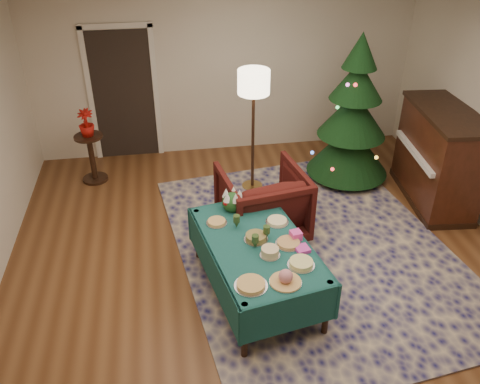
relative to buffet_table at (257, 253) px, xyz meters
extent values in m
plane|color=#593319|center=(0.16, 0.09, -0.55)|extent=(7.00, 7.00, 0.00)
plane|color=white|center=(0.16, 0.09, 2.15)|extent=(7.00, 7.00, 0.00)
plane|color=beige|center=(0.16, 3.59, 0.80)|extent=(6.00, 0.00, 6.00)
cube|color=black|center=(-1.44, 3.57, 0.47)|extent=(0.92, 0.02, 2.04)
cube|color=silver|center=(-1.94, 3.56, 0.50)|extent=(0.08, 0.04, 2.14)
cube|color=silver|center=(-0.94, 3.56, 0.50)|extent=(0.08, 0.04, 2.14)
cube|color=silver|center=(-1.44, 3.56, 1.55)|extent=(1.08, 0.04, 0.08)
cube|color=#15154F|center=(0.84, 0.65, -0.54)|extent=(3.73, 4.59, 0.02)
cylinder|color=black|center=(-0.27, -0.86, -0.21)|extent=(0.06, 0.06, 0.68)
cylinder|color=black|center=(-0.57, 0.70, -0.21)|extent=(0.06, 0.06, 0.68)
cylinder|color=black|center=(0.57, -0.70, -0.21)|extent=(0.06, 0.06, 0.68)
cylinder|color=black|center=(0.27, 0.86, -0.21)|extent=(0.06, 0.06, 0.68)
cube|color=#154C45|center=(0.00, 0.00, 0.12)|extent=(1.31, 1.89, 0.04)
cube|color=#154C45|center=(-0.16, 0.84, -0.08)|extent=(1.02, 0.22, 0.43)
cube|color=#154C45|center=(0.16, -0.84, -0.08)|extent=(1.02, 0.22, 0.43)
cube|color=#154C45|center=(0.48, 0.09, -0.08)|extent=(0.35, 1.74, 0.43)
cube|color=#154C45|center=(-0.48, -0.09, -0.08)|extent=(0.35, 1.74, 0.43)
cylinder|color=silver|center=(-0.18, -0.64, 0.14)|extent=(0.32, 0.32, 0.01)
cylinder|color=tan|center=(-0.18, -0.64, 0.16)|extent=(0.27, 0.27, 0.03)
cylinder|color=silver|center=(0.15, -0.64, 0.14)|extent=(0.31, 0.31, 0.01)
sphere|color=#CC727A|center=(0.15, -0.64, 0.22)|extent=(0.14, 0.14, 0.14)
cylinder|color=silver|center=(0.36, -0.43, 0.14)|extent=(0.27, 0.27, 0.01)
cylinder|color=#D8D172|center=(0.36, -0.43, 0.17)|extent=(0.23, 0.23, 0.05)
cylinder|color=silver|center=(0.09, -0.23, 0.14)|extent=(0.21, 0.21, 0.01)
cylinder|color=tan|center=(0.09, -0.23, 0.19)|extent=(0.18, 0.18, 0.08)
cylinder|color=silver|center=(0.32, -0.08, 0.14)|extent=(0.28, 0.28, 0.01)
cylinder|color=#B2844C|center=(0.32, -0.08, 0.16)|extent=(0.23, 0.23, 0.03)
cylinder|color=silver|center=(0.00, 0.05, 0.14)|extent=(0.26, 0.26, 0.01)
cylinder|color=maroon|center=(0.00, 0.05, 0.17)|extent=(0.22, 0.22, 0.05)
cylinder|color=silver|center=(0.29, 0.32, 0.14)|extent=(0.25, 0.25, 0.01)
cylinder|color=#F2EACC|center=(0.29, 0.32, 0.16)|extent=(0.22, 0.22, 0.03)
cylinder|color=silver|center=(-0.37, 0.41, 0.14)|extent=(0.23, 0.23, 0.01)
cylinder|color=tan|center=(-0.37, 0.41, 0.16)|extent=(0.20, 0.20, 0.03)
cone|color=#2D471E|center=(-0.17, 0.30, 0.18)|extent=(0.06, 0.06, 0.08)
cylinder|color=#2D471E|center=(-0.17, 0.30, 0.25)|extent=(0.07, 0.07, 0.08)
cone|color=#2D471E|center=(0.11, 0.06, 0.18)|extent=(0.06, 0.06, 0.08)
cylinder|color=#2D471E|center=(0.11, 0.06, 0.25)|extent=(0.07, 0.07, 0.08)
cone|color=#2D471E|center=(-0.03, -0.08, 0.18)|extent=(0.06, 0.06, 0.08)
cylinder|color=#2D471E|center=(-0.03, -0.08, 0.25)|extent=(0.07, 0.07, 0.08)
cube|color=#D53BAC|center=(0.43, -0.20, 0.15)|extent=(0.16, 0.16, 0.04)
cube|color=#F243AA|center=(0.42, 0.01, 0.18)|extent=(0.13, 0.13, 0.09)
sphere|color=#1E4C1E|center=(-0.16, 0.67, 0.23)|extent=(0.24, 0.24, 0.24)
cone|color=white|center=(-0.07, 0.67, 0.34)|extent=(0.09, 0.09, 0.11)
cone|color=white|center=(-0.13, 0.75, 0.34)|extent=(0.09, 0.09, 0.11)
cone|color=white|center=(-0.22, 0.72, 0.34)|extent=(0.09, 0.09, 0.11)
cone|color=white|center=(-0.22, 0.62, 0.34)|extent=(0.09, 0.09, 0.11)
cone|color=white|center=(-0.13, 0.59, 0.34)|extent=(0.09, 0.09, 0.11)
sphere|color=#B20C0F|center=(-0.07, 0.72, 0.26)|extent=(0.06, 0.06, 0.06)
sphere|color=#B20C0F|center=(-0.21, 0.75, 0.26)|extent=(0.06, 0.06, 0.06)
sphere|color=#B20C0F|center=(-0.24, 0.61, 0.26)|extent=(0.06, 0.06, 0.06)
sphere|color=#B20C0F|center=(-0.10, 0.58, 0.26)|extent=(0.06, 0.06, 0.06)
imported|color=#3D100D|center=(0.28, 1.08, -0.04)|extent=(1.12, 1.07, 1.01)
cylinder|color=#A57F3F|center=(0.37, 2.23, -0.53)|extent=(0.30, 0.30, 0.03)
cylinder|color=black|center=(0.37, 2.23, 0.26)|extent=(0.04, 0.04, 1.62)
cylinder|color=#FFEABF|center=(0.37, 2.23, 1.07)|extent=(0.43, 0.43, 0.32)
cylinder|color=black|center=(-1.95, 2.81, -0.53)|extent=(0.37, 0.37, 0.04)
cylinder|color=black|center=(-1.95, 2.81, -0.19)|extent=(0.08, 0.08, 0.68)
cylinder|color=black|center=(-1.95, 2.81, 0.18)|extent=(0.41, 0.41, 0.03)
imported|color=#B0130C|center=(-1.95, 2.81, 0.30)|extent=(0.22, 0.40, 0.22)
cylinder|color=black|center=(1.84, 2.30, -0.46)|extent=(0.13, 0.13, 0.18)
cone|color=black|center=(1.84, 2.30, -0.05)|extent=(1.31, 1.31, 0.77)
cone|color=black|center=(1.84, 2.30, 0.50)|extent=(1.07, 1.07, 0.66)
cone|color=black|center=(1.84, 2.30, 0.99)|extent=(0.81, 0.81, 0.55)
cone|color=black|center=(1.84, 2.30, 1.41)|extent=(0.52, 0.52, 0.49)
cube|color=black|center=(2.82, 1.50, -0.51)|extent=(0.81, 1.59, 0.09)
cube|color=black|center=(2.82, 1.50, 0.12)|extent=(0.79, 1.57, 1.25)
cube|color=black|center=(2.82, 1.50, 0.77)|extent=(0.83, 1.61, 0.05)
cube|color=white|center=(2.50, 1.53, 0.21)|extent=(0.25, 1.30, 0.06)
camera|label=1|loc=(-0.84, -4.13, 3.36)|focal=38.00mm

